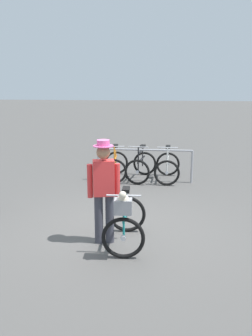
% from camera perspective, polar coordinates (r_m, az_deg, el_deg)
% --- Properties ---
extents(ground_plane, '(80.00, 80.00, 0.00)m').
position_cam_1_polar(ground_plane, '(6.88, -1.60, -9.29)').
color(ground_plane, '#514F4C').
extents(bike_rack_rail, '(2.51, 0.06, 0.88)m').
position_cam_1_polar(bike_rack_rail, '(9.79, 2.87, 1.56)').
color(bike_rack_rail, '#99999E').
rests_on(bike_rack_rail, ground).
extents(racked_bike_orange, '(0.74, 1.13, 0.97)m').
position_cam_1_polar(racked_bike_orange, '(10.10, -1.64, 0.37)').
color(racked_bike_orange, black).
rests_on(racked_bike_orange, ground).
extents(racked_bike_black, '(0.79, 1.17, 0.97)m').
position_cam_1_polar(racked_bike_black, '(10.03, 2.32, 0.27)').
color(racked_bike_black, black).
rests_on(racked_bike_black, ground).
extents(racked_bike_white, '(0.68, 1.11, 0.97)m').
position_cam_1_polar(racked_bike_white, '(10.01, 6.32, 0.17)').
color(racked_bike_white, black).
rests_on(racked_bike_white, ground).
extents(featured_bicycle, '(0.72, 1.22, 1.09)m').
position_cam_1_polar(featured_bicycle, '(6.01, -0.18, -7.76)').
color(featured_bicycle, black).
rests_on(featured_bicycle, ground).
extents(person_with_featured_bike, '(0.52, 0.32, 1.72)m').
position_cam_1_polar(person_with_featured_bike, '(6.05, -3.40, -2.99)').
color(person_with_featured_bike, '#383842').
rests_on(person_with_featured_bike, ground).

